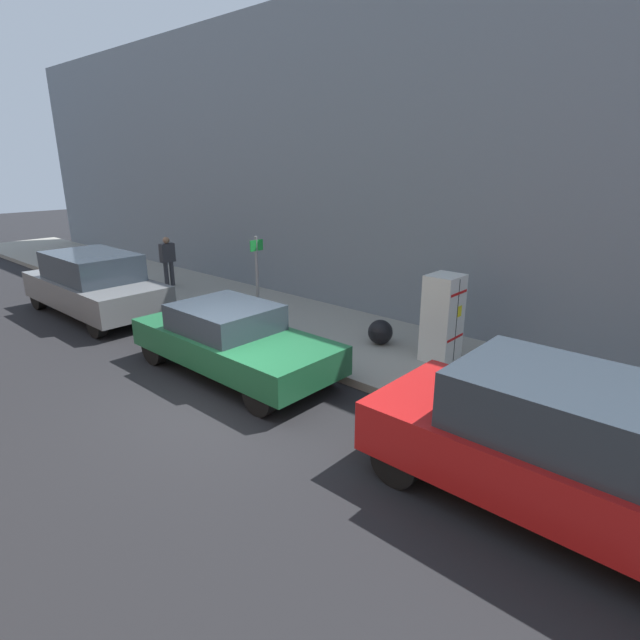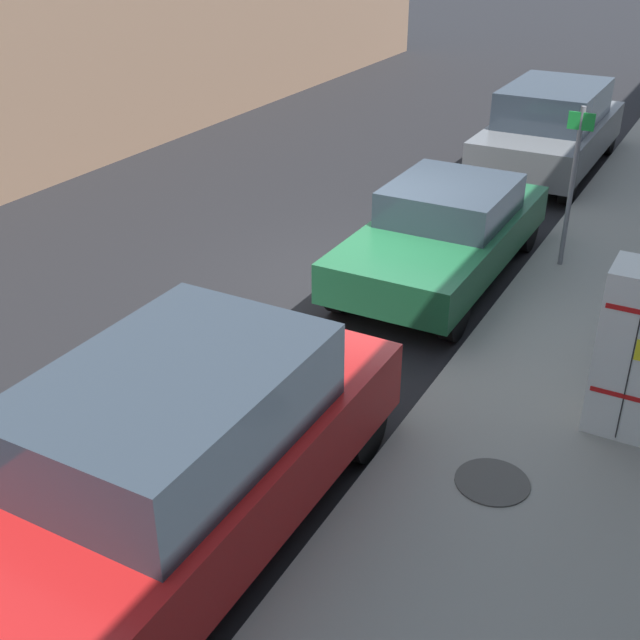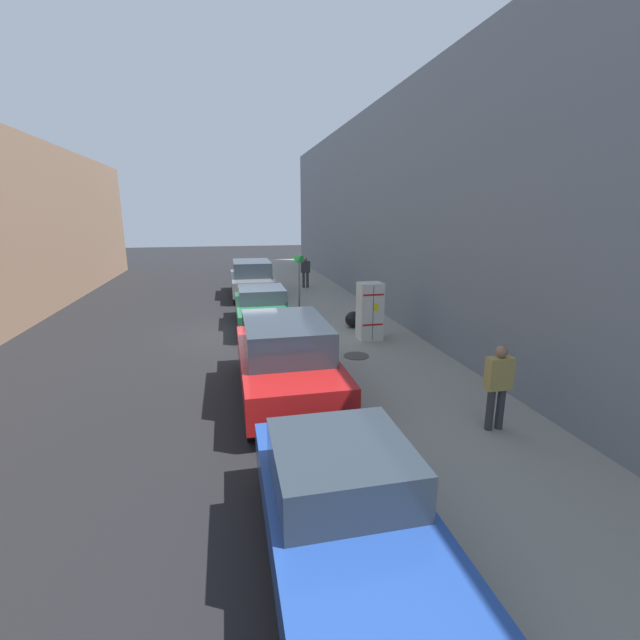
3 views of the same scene
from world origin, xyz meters
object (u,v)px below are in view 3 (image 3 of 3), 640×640
(discarded_refrigerator, at_px, (370,311))
(parked_suv_gray, at_px, (252,278))
(street_sign_post, at_px, (299,280))
(trash_bag, at_px, (353,319))
(pedestrian_standing_near, at_px, (305,270))
(pedestrian_walking_far, at_px, (498,382))
(parked_suv_red, at_px, (286,357))
(parked_sedan_green, at_px, (262,306))
(parked_hatchback_blue, at_px, (344,506))

(discarded_refrigerator, distance_m, parked_suv_gray, 9.36)
(street_sign_post, bearing_deg, trash_bag, 121.53)
(street_sign_post, bearing_deg, pedestrian_standing_near, -102.65)
(discarded_refrigerator, bearing_deg, pedestrian_standing_near, -88.59)
(street_sign_post, xyz_separation_m, parked_suv_gray, (1.51, -5.01, -0.59))
(pedestrian_walking_far, relative_size, parked_suv_red, 0.34)
(trash_bag, height_order, pedestrian_walking_far, pedestrian_walking_far)
(discarded_refrigerator, bearing_deg, parked_sedan_green, -43.36)
(discarded_refrigerator, distance_m, pedestrian_standing_near, 9.73)
(discarded_refrigerator, distance_m, parked_sedan_green, 4.24)
(trash_bag, distance_m, pedestrian_walking_far, 7.45)
(parked_hatchback_blue, bearing_deg, pedestrian_standing_near, -98.99)
(street_sign_post, relative_size, trash_bag, 4.20)
(discarded_refrigerator, bearing_deg, street_sign_post, -67.77)
(street_sign_post, bearing_deg, pedestrian_walking_far, 101.17)
(parked_suv_gray, xyz_separation_m, parked_suv_red, (0.00, 12.15, 0.01))
(pedestrian_standing_near, relative_size, parked_sedan_green, 0.36)
(discarded_refrigerator, height_order, parked_sedan_green, discarded_refrigerator)
(parked_suv_gray, bearing_deg, discarded_refrigerator, 109.18)
(pedestrian_walking_far, bearing_deg, pedestrian_standing_near, 32.32)
(parked_sedan_green, distance_m, parked_hatchback_blue, 11.09)
(pedestrian_standing_near, distance_m, parked_suv_red, 13.35)
(pedestrian_standing_near, distance_m, parked_suv_gray, 2.98)
(parked_hatchback_blue, bearing_deg, street_sign_post, -97.16)
(parked_sedan_green, bearing_deg, parked_suv_red, 90.00)
(parked_sedan_green, relative_size, parked_hatchback_blue, 1.16)
(parked_suv_gray, bearing_deg, parked_suv_red, 90.00)
(pedestrian_walking_far, height_order, parked_suv_gray, pedestrian_walking_far)
(trash_bag, relative_size, parked_suv_gray, 0.12)
(discarded_refrigerator, distance_m, pedestrian_walking_far, 5.99)
(parked_suv_red, bearing_deg, parked_suv_gray, -90.00)
(trash_bag, relative_size, parked_suv_red, 0.12)
(pedestrian_standing_near, bearing_deg, street_sign_post, 78.20)
(parked_hatchback_blue, bearing_deg, discarded_refrigerator, -110.57)
(discarded_refrigerator, xyz_separation_m, parked_suv_red, (3.07, 3.32, -0.15))
(street_sign_post, bearing_deg, parked_hatchback_blue, 82.84)
(street_sign_post, distance_m, trash_bag, 2.99)
(parked_hatchback_blue, bearing_deg, pedestrian_walking_far, -147.29)
(discarded_refrigerator, bearing_deg, parked_suv_gray, -70.82)
(street_sign_post, height_order, pedestrian_standing_near, street_sign_post)
(street_sign_post, bearing_deg, parked_suv_gray, -73.23)
(pedestrian_walking_far, bearing_deg, discarded_refrigerator, 33.66)
(discarded_refrigerator, bearing_deg, parked_suv_red, 47.21)
(trash_bag, bearing_deg, pedestrian_standing_near, -89.02)
(pedestrian_standing_near, bearing_deg, parked_suv_red, 78.60)
(pedestrian_standing_near, relative_size, parked_suv_red, 0.34)
(parked_suv_gray, xyz_separation_m, parked_hatchback_blue, (0.00, 17.03, -0.13))
(pedestrian_standing_near, bearing_deg, parked_suv_gray, 18.32)
(parked_hatchback_blue, bearing_deg, parked_suv_gray, -90.00)
(trash_bag, height_order, parked_hatchback_blue, parked_hatchback_blue)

